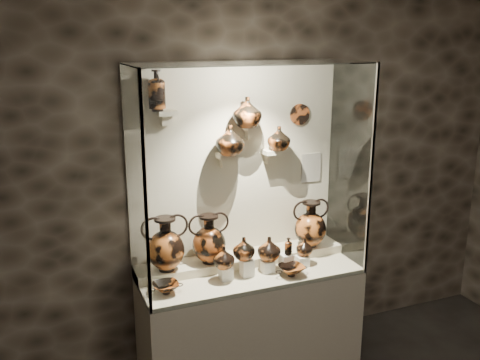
% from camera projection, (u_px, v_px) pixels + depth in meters
% --- Properties ---
extents(wall_back, '(5.00, 0.02, 3.20)m').
position_uv_depth(wall_back, '(235.00, 165.00, 4.18)').
color(wall_back, black).
rests_on(wall_back, ground).
extents(plinth, '(1.70, 0.60, 0.80)m').
position_uv_depth(plinth, '(250.00, 322.00, 4.21)').
color(plinth, beige).
rests_on(plinth, floor).
extents(front_tier, '(1.68, 0.58, 0.03)m').
position_uv_depth(front_tier, '(250.00, 273.00, 4.10)').
color(front_tier, beige).
rests_on(front_tier, plinth).
extents(rear_tier, '(1.70, 0.25, 0.10)m').
position_uv_depth(rear_tier, '(242.00, 261.00, 4.25)').
color(rear_tier, beige).
rests_on(rear_tier, plinth).
extents(back_panel, '(1.70, 0.03, 1.60)m').
position_uv_depth(back_panel, '(235.00, 165.00, 4.17)').
color(back_panel, beige).
rests_on(back_panel, plinth).
extents(glass_front, '(1.70, 0.01, 1.60)m').
position_uv_depth(glass_front, '(268.00, 185.00, 3.63)').
color(glass_front, white).
rests_on(glass_front, plinth).
extents(glass_left, '(0.01, 0.60, 1.60)m').
position_uv_depth(glass_left, '(135.00, 187.00, 3.59)').
color(glass_left, white).
rests_on(glass_left, plinth).
extents(glass_right, '(0.01, 0.60, 1.60)m').
position_uv_depth(glass_right, '(350.00, 164.00, 4.20)').
color(glass_right, white).
rests_on(glass_right, plinth).
extents(glass_top, '(1.70, 0.60, 0.01)m').
position_uv_depth(glass_top, '(251.00, 63.00, 3.68)').
color(glass_top, white).
rests_on(glass_top, back_panel).
extents(frame_post_left, '(0.02, 0.02, 1.60)m').
position_uv_depth(frame_post_left, '(145.00, 198.00, 3.33)').
color(frame_post_left, gray).
rests_on(frame_post_left, plinth).
extents(frame_post_right, '(0.02, 0.02, 1.60)m').
position_uv_depth(frame_post_right, '(371.00, 173.00, 3.94)').
color(frame_post_right, gray).
rests_on(frame_post_right, plinth).
extents(pedestal_a, '(0.09, 0.09, 0.10)m').
position_uv_depth(pedestal_a, '(226.00, 273.00, 3.96)').
color(pedestal_a, silver).
rests_on(pedestal_a, front_tier).
extents(pedestal_b, '(0.09, 0.09, 0.13)m').
position_uv_depth(pedestal_b, '(247.00, 267.00, 4.01)').
color(pedestal_b, silver).
rests_on(pedestal_b, front_tier).
extents(pedestal_c, '(0.09, 0.09, 0.09)m').
position_uv_depth(pedestal_c, '(267.00, 266.00, 4.08)').
color(pedestal_c, silver).
rests_on(pedestal_c, front_tier).
extents(pedestal_d, '(0.09, 0.09, 0.12)m').
position_uv_depth(pedestal_d, '(286.00, 261.00, 4.14)').
color(pedestal_d, silver).
rests_on(pedestal_d, front_tier).
extents(pedestal_e, '(0.09, 0.09, 0.08)m').
position_uv_depth(pedestal_e, '(302.00, 261.00, 4.19)').
color(pedestal_e, silver).
rests_on(pedestal_e, front_tier).
extents(bracket_ul, '(0.14, 0.12, 0.04)m').
position_uv_depth(bracket_ul, '(167.00, 113.00, 3.79)').
color(bracket_ul, beige).
rests_on(bracket_ul, back_panel).
extents(bracket_ca, '(0.14, 0.12, 0.04)m').
position_uv_depth(bracket_ca, '(226.00, 156.00, 4.04)').
color(bracket_ca, beige).
rests_on(bracket_ca, back_panel).
extents(bracket_cb, '(0.10, 0.12, 0.04)m').
position_uv_depth(bracket_cb, '(251.00, 128.00, 4.06)').
color(bracket_cb, beige).
rests_on(bracket_cb, back_panel).
extents(bracket_cc, '(0.14, 0.12, 0.04)m').
position_uv_depth(bracket_cc, '(272.00, 152.00, 4.18)').
color(bracket_cc, beige).
rests_on(bracket_cc, back_panel).
extents(amphora_left, '(0.40, 0.40, 0.41)m').
position_uv_depth(amphora_left, '(166.00, 244.00, 3.91)').
color(amphora_left, '#A2511F').
rests_on(amphora_left, rear_tier).
extents(amphora_mid, '(0.31, 0.31, 0.38)m').
position_uv_depth(amphora_mid, '(209.00, 239.00, 4.05)').
color(amphora_mid, '#9A471B').
rests_on(amphora_mid, rear_tier).
extents(amphora_right, '(0.41, 0.41, 0.39)m').
position_uv_depth(amphora_right, '(310.00, 224.00, 4.36)').
color(amphora_right, '#A2511F').
rests_on(amphora_right, rear_tier).
extents(jug_a, '(0.19, 0.19, 0.17)m').
position_uv_depth(jug_a, '(224.00, 257.00, 3.90)').
color(jug_a, '#A2511F').
rests_on(jug_a, pedestal_a).
extents(jug_b, '(0.22, 0.22, 0.17)m').
position_uv_depth(jug_b, '(244.00, 248.00, 3.98)').
color(jug_b, '#9A471B').
rests_on(jug_b, pedestal_b).
extents(jug_c, '(0.22, 0.22, 0.18)m').
position_uv_depth(jug_c, '(269.00, 249.00, 4.07)').
color(jug_c, '#A2511F').
rests_on(jug_c, pedestal_c).
extents(jug_e, '(0.17, 0.17, 0.14)m').
position_uv_depth(jug_e, '(304.00, 247.00, 4.19)').
color(jug_e, '#A2511F').
rests_on(jug_e, pedestal_e).
extents(lekythos_small, '(0.08, 0.08, 0.16)m').
position_uv_depth(lekythos_small, '(288.00, 245.00, 4.09)').
color(lekythos_small, '#9A471B').
rests_on(lekythos_small, pedestal_d).
extents(kylix_left, '(0.26, 0.23, 0.09)m').
position_uv_depth(kylix_left, '(166.00, 287.00, 3.74)').
color(kylix_left, '#9A471B').
rests_on(kylix_left, front_tier).
extents(kylix_right, '(0.25, 0.21, 0.10)m').
position_uv_depth(kylix_right, '(291.00, 269.00, 4.02)').
color(kylix_right, '#A2511F').
rests_on(kylix_right, front_tier).
extents(lekythos_tall, '(0.16, 0.16, 0.33)m').
position_uv_depth(lekythos_tall, '(157.00, 88.00, 3.70)').
color(lekythos_tall, '#A2511F').
rests_on(lekythos_tall, bracket_ul).
extents(ovoid_vase_a, '(0.22, 0.22, 0.23)m').
position_uv_depth(ovoid_vase_a, '(230.00, 140.00, 3.96)').
color(ovoid_vase_a, '#9A471B').
rests_on(ovoid_vase_a, bracket_ca).
extents(ovoid_vase_b, '(0.28, 0.28, 0.23)m').
position_uv_depth(ovoid_vase_b, '(247.00, 112.00, 3.96)').
color(ovoid_vase_b, '#9A471B').
rests_on(ovoid_vase_b, bracket_cb).
extents(ovoid_vase_c, '(0.24, 0.24, 0.19)m').
position_uv_depth(ovoid_vase_c, '(279.00, 138.00, 4.13)').
color(ovoid_vase_c, '#9A471B').
rests_on(ovoid_vase_c, bracket_cc).
extents(wall_plate, '(0.17, 0.02, 0.17)m').
position_uv_depth(wall_plate, '(300.00, 114.00, 4.25)').
color(wall_plate, '#B35223').
rests_on(wall_plate, back_panel).
extents(info_placard, '(0.18, 0.01, 0.24)m').
position_uv_depth(info_placard, '(311.00, 168.00, 4.42)').
color(info_placard, beige).
rests_on(info_placard, back_panel).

